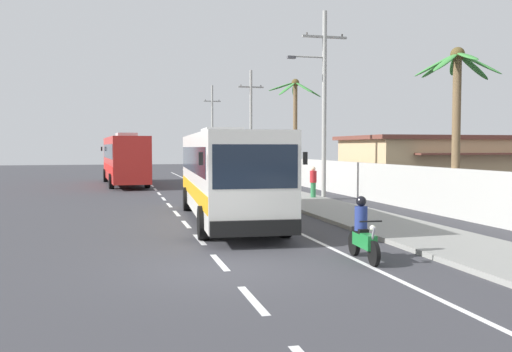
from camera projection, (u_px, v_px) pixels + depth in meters
The scene contains 14 objects.
ground_plane at pixel (225, 268), 12.92m from camera, with size 160.00×160.00×0.00m, color #3A3A3F.
sidewalk_kerb at pixel (335, 210), 24.25m from camera, with size 3.20×90.00×0.14m, color gray.
lane_markings at pixel (209, 204), 27.74m from camera, with size 3.52×71.00×0.01m.
boundary_wall at pixel (375, 182), 28.99m from camera, with size 0.24×60.00×1.97m, color #B2B2AD.
coach_bus_foreground at pixel (226, 172), 21.27m from camera, with size 3.54×12.45×3.58m.
coach_bus_far_lane at pixel (125, 158), 41.27m from camera, with size 3.53×12.55×3.82m.
motorcycle_beside_bus at pixel (363, 234), 13.85m from camera, with size 0.56×1.96×1.59m.
pedestrian_near_kerb at pixel (313, 181), 29.64m from camera, with size 0.36×0.36×1.64m.
utility_pole_mid at pixel (323, 99), 29.92m from camera, with size 3.34×0.24×10.10m.
utility_pole_far at pixel (251, 123), 48.41m from camera, with size 2.23×0.24×9.48m.
utility_pole_distant at pixel (212, 127), 66.68m from camera, with size 2.04×0.24×10.21m.
palm_nearest at pixel (295, 111), 40.20m from camera, with size 3.74×3.99×7.74m.
palm_second at pixel (456, 98), 22.15m from camera, with size 3.40×3.59×6.79m.
roadside_building at pixel (442, 164), 34.45m from camera, with size 11.74×7.65×3.50m.
Camera 1 is at (-2.38, -12.59, 2.82)m, focal length 39.04 mm.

